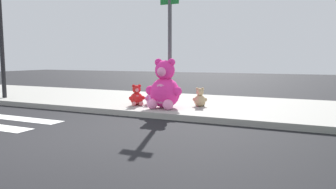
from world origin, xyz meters
The scene contains 7 objects.
ground_plane centered at (0.00, 0.00, 0.00)m, with size 60.00×60.00×0.00m, color black.
sidewalk centered at (0.00, 5.20, 0.07)m, with size 28.00×4.40×0.15m, color #9E9B93.
sign_pole centered at (1.00, 4.40, 1.85)m, with size 0.56×0.11×3.20m.
plush_pink_large centered at (1.10, 3.81, 0.69)m, with size 1.04×0.91×1.35m.
plush_lavender centered at (0.42, 4.32, 0.35)m, with size 0.36×0.37×0.51m.
plush_red centered at (0.16, 3.93, 0.39)m, with size 0.43×0.44×0.61m.
plush_tan centered at (1.89, 4.50, 0.37)m, with size 0.41×0.38×0.54m.
Camera 1 is at (4.71, -3.85, 1.47)m, focal length 33.51 mm.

